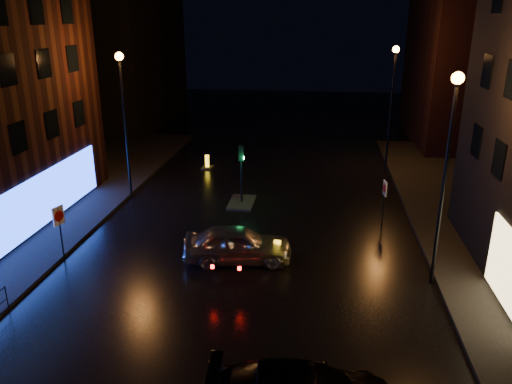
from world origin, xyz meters
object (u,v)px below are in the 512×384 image
silver_hatchback (238,244)px  road_sign_right (385,192)px  bollard_far (207,165)px  road_sign_left (59,221)px  traffic_signal (242,195)px  bollard_near (277,257)px

silver_hatchback → road_sign_right: road_sign_right is taller
bollard_far → road_sign_right: size_ratio=0.48×
road_sign_left → road_sign_right: bearing=39.1°
traffic_signal → road_sign_right: bearing=-14.4°
silver_hatchback → road_sign_right: size_ratio=2.03×
bollard_far → bollard_near: bearing=-63.3°
silver_hatchback → road_sign_right: (6.76, 5.08, 0.93)m
silver_hatchback → bollard_far: 14.46m
traffic_signal → silver_hatchback: traffic_signal is taller
traffic_signal → road_sign_right: size_ratio=1.49×
silver_hatchback → bollard_near: bearing=-94.7°
silver_hatchback → bollard_far: size_ratio=4.22×
traffic_signal → bollard_far: traffic_signal is taller
bollard_near → bollard_far: 15.00m
road_sign_right → road_sign_left: bearing=13.5°
traffic_signal → road_sign_right: (7.70, -1.98, 1.23)m
traffic_signal → road_sign_left: 10.52m
bollard_near → road_sign_left: road_sign_left is taller
road_sign_left → bollard_far: bearing=94.2°
traffic_signal → bollard_near: traffic_signal is taller
road_sign_right → bollard_near: bearing=35.6°
traffic_signal → road_sign_left: bearing=-130.0°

